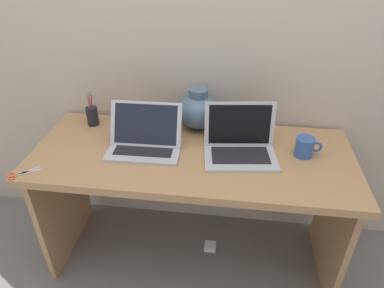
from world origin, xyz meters
The scene contains 10 objects.
ground_plane centered at (0.00, 0.00, 0.00)m, with size 6.00×6.00×0.00m, color slate.
back_wall centered at (0.00, 0.37, 1.20)m, with size 4.40×0.04×2.40m, color #BCAD99.
desk centered at (0.00, 0.00, 0.60)m, with size 1.59×0.65×0.75m.
laptop_left centered at (-0.24, 0.01, 0.81)m, with size 0.36×0.24×0.22m.
laptop_right centered at (0.23, 0.03, 0.82)m, with size 0.37×0.28×0.24m.
green_vase centered at (0.00, 0.27, 0.85)m, with size 0.24×0.24×0.22m.
coffee_mug centered at (0.54, 0.05, 0.80)m, with size 0.13×0.09×0.10m.
pen_cup centered at (-0.59, 0.21, 0.81)m, with size 0.06×0.06×0.19m.
scissors centered at (-0.76, -0.28, 0.75)m, with size 0.14×0.12×0.01m.
power_brick centered at (0.11, 0.06, 0.01)m, with size 0.07×0.07×0.03m, color white.
Camera 1 is at (0.18, -1.42, 1.72)m, focal length 32.66 mm.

